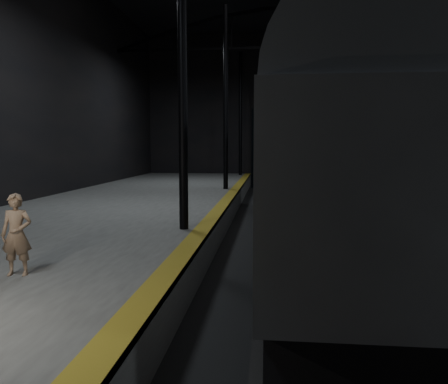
# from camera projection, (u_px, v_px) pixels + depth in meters

# --- Properties ---
(ground) EXTENTS (44.00, 44.00, 0.00)m
(ground) POSITION_uv_depth(u_px,v_px,m) (305.00, 237.00, 16.40)
(ground) COLOR black
(ground) RESTS_ON ground
(platform_left) EXTENTS (9.00, 43.80, 1.00)m
(platform_left) POSITION_uv_depth(u_px,v_px,m) (111.00, 220.00, 17.13)
(platform_left) COLOR #4B4B49
(platform_left) RESTS_ON ground
(tactile_strip) EXTENTS (0.50, 43.80, 0.01)m
(tactile_strip) POSITION_uv_depth(u_px,v_px,m) (219.00, 209.00, 16.63)
(tactile_strip) COLOR olive
(tactile_strip) RESTS_ON platform_left
(track) EXTENTS (2.40, 43.00, 0.24)m
(track) POSITION_uv_depth(u_px,v_px,m) (305.00, 235.00, 16.39)
(track) COLOR #3F3328
(track) RESTS_ON ground
(train) EXTENTS (3.11, 20.80, 5.56)m
(train) POSITION_uv_depth(u_px,v_px,m) (308.00, 155.00, 15.16)
(train) COLOR gray
(train) RESTS_ON ground
(woman) EXTENTS (0.61, 0.45, 1.54)m
(woman) POSITION_uv_depth(u_px,v_px,m) (17.00, 235.00, 8.11)
(woman) COLOR #96775C
(woman) RESTS_ON platform_left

